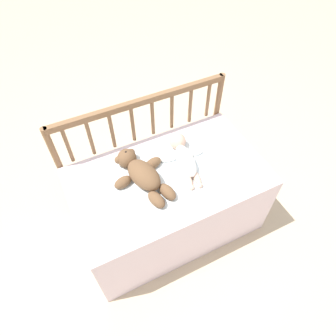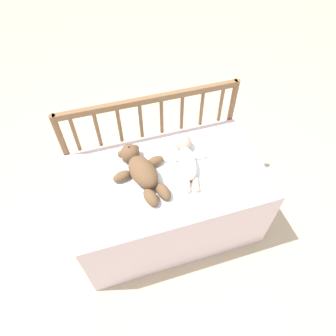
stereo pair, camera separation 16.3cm
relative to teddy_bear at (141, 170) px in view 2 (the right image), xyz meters
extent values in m
plane|color=#C6B293|center=(0.14, -0.04, -0.57)|extent=(12.00, 12.00, 0.00)
cube|color=silver|center=(0.14, -0.04, -0.31)|extent=(1.10, 0.64, 0.52)
cylinder|color=brown|center=(-0.39, 0.30, -0.17)|extent=(0.04, 0.04, 0.81)
cylinder|color=brown|center=(0.67, 0.30, -0.17)|extent=(0.04, 0.04, 0.81)
cube|color=brown|center=(0.14, 0.30, 0.22)|extent=(1.06, 0.03, 0.04)
cylinder|color=brown|center=(-0.31, 0.30, 0.07)|extent=(0.02, 0.02, 0.25)
cylinder|color=brown|center=(-0.18, 0.30, 0.07)|extent=(0.02, 0.02, 0.25)
cylinder|color=brown|center=(-0.05, 0.30, 0.07)|extent=(0.02, 0.02, 0.25)
cylinder|color=brown|center=(0.08, 0.30, 0.07)|extent=(0.02, 0.02, 0.25)
cylinder|color=brown|center=(0.21, 0.30, 0.07)|extent=(0.02, 0.02, 0.25)
cylinder|color=brown|center=(0.33, 0.30, 0.07)|extent=(0.02, 0.02, 0.25)
cylinder|color=brown|center=(0.46, 0.30, 0.07)|extent=(0.02, 0.02, 0.25)
cylinder|color=brown|center=(0.59, 0.30, 0.07)|extent=(0.02, 0.02, 0.25)
cube|color=white|center=(0.13, -0.02, -0.05)|extent=(0.75, 0.50, 0.01)
ellipsoid|color=brown|center=(0.01, -0.02, 0.01)|extent=(0.19, 0.26, 0.12)
sphere|color=brown|center=(-0.03, 0.13, 0.00)|extent=(0.11, 0.11, 0.11)
sphere|color=beige|center=(-0.03, 0.13, 0.03)|extent=(0.05, 0.05, 0.05)
sphere|color=black|center=(-0.03, 0.13, 0.05)|extent=(0.02, 0.02, 0.02)
sphere|color=brown|center=(-0.08, 0.14, 0.01)|extent=(0.04, 0.04, 0.04)
sphere|color=brown|center=(0.00, 0.16, 0.01)|extent=(0.04, 0.04, 0.04)
ellipsoid|color=brown|center=(-0.11, 0.00, -0.02)|extent=(0.12, 0.08, 0.06)
ellipsoid|color=brown|center=(0.09, 0.05, -0.02)|extent=(0.12, 0.08, 0.06)
ellipsoid|color=brown|center=(0.01, -0.18, -0.02)|extent=(0.09, 0.13, 0.06)
ellipsoid|color=brown|center=(0.08, -0.16, -0.02)|extent=(0.09, 0.13, 0.06)
ellipsoid|color=white|center=(0.26, -0.02, -0.01)|extent=(0.13, 0.25, 0.09)
sphere|color=beige|center=(0.29, 0.13, 0.00)|extent=(0.10, 0.10, 0.10)
ellipsoid|color=white|center=(0.19, 0.05, -0.03)|extent=(0.10, 0.05, 0.03)
ellipsoid|color=white|center=(0.35, 0.03, -0.03)|extent=(0.10, 0.05, 0.03)
sphere|color=beige|center=(0.17, 0.06, -0.03)|extent=(0.03, 0.03, 0.03)
sphere|color=beige|center=(0.38, 0.03, -0.03)|extent=(0.03, 0.03, 0.03)
ellipsoid|color=beige|center=(0.22, -0.13, -0.03)|extent=(0.05, 0.10, 0.04)
ellipsoid|color=beige|center=(0.27, -0.14, -0.03)|extent=(0.05, 0.10, 0.04)
sphere|color=beige|center=(0.21, -0.18, -0.03)|extent=(0.03, 0.03, 0.03)
sphere|color=beige|center=(0.26, -0.19, -0.03)|extent=(0.03, 0.03, 0.03)
camera|label=1|loc=(-0.31, -0.96, 1.27)|focal=32.00mm
camera|label=2|loc=(-0.16, -1.02, 1.27)|focal=32.00mm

